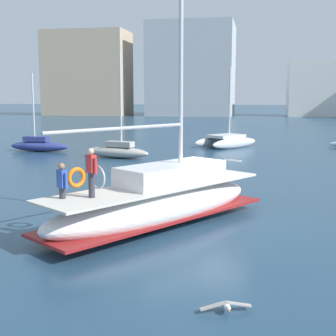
{
  "coord_description": "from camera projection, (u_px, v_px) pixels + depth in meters",
  "views": [
    {
      "loc": [
        1.58,
        -18.02,
        4.7
      ],
      "look_at": [
        -1.93,
        0.27,
        1.8
      ],
      "focal_mm": 50.69,
      "sensor_mm": 36.0,
      "label": 1
    }
  ],
  "objects": [
    {
      "name": "ground_plane",
      "position": [
        215.0,
        216.0,
        18.51
      ],
      "size": [
        400.0,
        400.0,
        0.0
      ],
      "primitive_type": "plane",
      "color": "navy"
    },
    {
      "name": "main_sailboat",
      "position": [
        159.0,
        201.0,
        17.11
      ],
      "size": [
        7.34,
        9.31,
        12.18
      ],
      "color": "white",
      "rests_on": "ground"
    },
    {
      "name": "moored_sloop_far",
      "position": [
        117.0,
        150.0,
        35.3
      ],
      "size": [
        5.38,
        2.35,
        7.77
      ],
      "color": "#B7B2A8",
      "rests_on": "ground"
    },
    {
      "name": "moored_catamaran",
      "position": [
        226.0,
        140.0,
        42.48
      ],
      "size": [
        5.61,
        6.12,
        7.09
      ],
      "color": "silver",
      "rests_on": "ground"
    },
    {
      "name": "moored_cutter_right",
      "position": [
        39.0,
        145.0,
        39.37
      ],
      "size": [
        5.21,
        1.41,
        6.41
      ],
      "color": "navy",
      "rests_on": "ground"
    },
    {
      "name": "seagull",
      "position": [
        226.0,
        306.0,
        10.32
      ],
      "size": [
        1.14,
        0.54,
        0.17
      ],
      "color": "silver",
      "rests_on": "ground"
    },
    {
      "name": "waterfront_buildings",
      "position": [
        218.0,
        75.0,
        103.78
      ],
      "size": [
        86.51,
        19.59,
        20.12
      ],
      "color": "#C6AD8E",
      "rests_on": "ground"
    }
  ]
}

